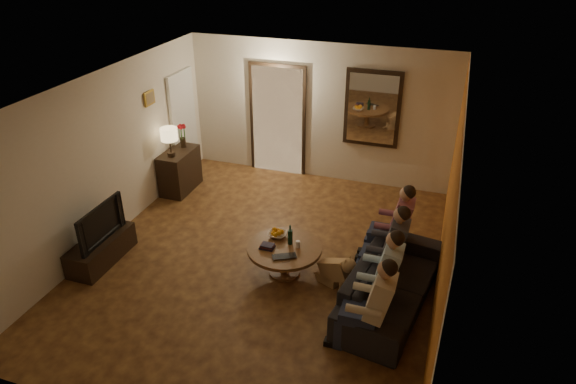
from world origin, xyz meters
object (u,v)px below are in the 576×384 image
(dog, at_px, (335,269))
(laptop, at_px, (285,259))
(tv_stand, at_px, (101,250))
(person_a, at_px, (373,309))
(person_d, at_px, (396,229))
(person_c, at_px, (389,251))
(bowl, at_px, (277,235))
(dresser, at_px, (180,171))
(person_b, at_px, (382,278))
(wine_bottle, at_px, (290,234))
(coffee_table, at_px, (284,260))
(table_lamp, at_px, (170,142))
(sofa, at_px, (392,283))
(tv, at_px, (96,223))

(dog, xyz_separation_m, laptop, (-0.65, -0.24, 0.18))
(tv_stand, bearing_deg, person_a, -7.14)
(person_d, distance_m, laptop, 1.67)
(person_c, xyz_separation_m, laptop, (-1.33, -0.41, -0.14))
(person_a, height_order, bowl, person_a)
(dresser, xyz_separation_m, person_b, (4.09, -2.30, 0.22))
(dog, xyz_separation_m, wine_bottle, (-0.70, 0.14, 0.32))
(coffee_table, bearing_deg, person_c, 5.13)
(table_lamp, relative_size, coffee_table, 0.51)
(sofa, height_order, wine_bottle, wine_bottle)
(tv_stand, height_order, sofa, sofa)
(sofa, distance_m, person_c, 0.42)
(table_lamp, distance_m, person_c, 4.37)
(tv, height_order, person_a, person_a)
(tv, distance_m, sofa, 4.22)
(person_c, relative_size, dog, 2.14)
(person_d, height_order, dog, person_d)
(coffee_table, distance_m, bowl, 0.38)
(person_a, height_order, person_c, same)
(person_a, bearing_deg, person_d, 90.00)
(dresser, relative_size, person_a, 0.72)
(dresser, distance_m, table_lamp, 0.69)
(person_d, bearing_deg, laptop, -142.77)
(dog, bearing_deg, person_d, 72.38)
(person_d, relative_size, bowl, 4.63)
(tv, bearing_deg, bowl, -72.55)
(tv_stand, bearing_deg, bowl, 17.45)
(person_b, bearing_deg, table_lamp, 153.03)
(person_a, xyz_separation_m, person_c, (0.00, 1.20, 0.00))
(tv_stand, relative_size, wine_bottle, 3.65)
(coffee_table, bearing_deg, tv_stand, -168.12)
(person_a, height_order, laptop, person_a)
(dresser, relative_size, person_b, 0.72)
(table_lamp, height_order, bowl, table_lamp)
(person_c, bearing_deg, wine_bottle, -178.83)
(coffee_table, xyz_separation_m, wine_bottle, (0.05, 0.10, 0.38))
(dresser, bearing_deg, table_lamp, -90.00)
(sofa, distance_m, laptop, 1.44)
(dog, height_order, coffee_table, dog)
(tv, distance_m, coffee_table, 2.75)
(tv, bearing_deg, person_c, -80.45)
(sofa, bearing_deg, person_a, -176.95)
(person_c, relative_size, laptop, 3.65)
(tv_stand, relative_size, person_c, 0.94)
(dog, bearing_deg, table_lamp, 177.94)
(dog, bearing_deg, tv, -147.57)
(dresser, xyz_separation_m, sofa, (4.19, -2.00, -0.06))
(wine_bottle, bearing_deg, tv, -166.32)
(tv, relative_size, wine_bottle, 3.14)
(person_d, height_order, bowl, person_d)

